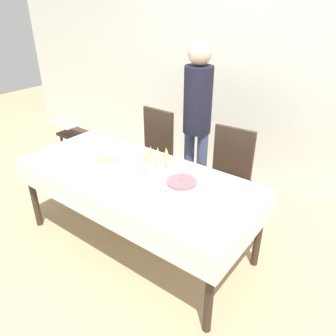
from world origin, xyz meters
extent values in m
plane|color=tan|center=(0.00, 0.00, 0.00)|extent=(12.00, 12.00, 0.00)
cube|color=silver|center=(0.00, 1.82, 1.35)|extent=(8.00, 0.05, 2.70)
cube|color=white|center=(0.00, 0.00, 0.72)|extent=(2.08, 0.91, 0.03)
cube|color=white|center=(0.00, 0.00, 0.63)|extent=(2.11, 0.94, 0.21)
cylinder|color=#38281E|center=(-0.98, -0.39, 0.35)|extent=(0.06, 0.06, 0.70)
cylinder|color=#38281E|center=(0.98, -0.39, 0.35)|extent=(0.06, 0.06, 0.70)
cylinder|color=#38281E|center=(-0.98, 0.39, 0.35)|extent=(0.06, 0.06, 0.70)
cylinder|color=#38281E|center=(0.98, 0.39, 0.35)|extent=(0.06, 0.06, 0.70)
cube|color=#38281E|center=(-0.47, 0.70, 0.45)|extent=(0.43, 0.43, 0.04)
cube|color=#38281E|center=(-0.46, 0.90, 0.72)|extent=(0.40, 0.05, 0.50)
cylinder|color=#38281E|center=(-0.29, 0.52, 0.22)|extent=(0.04, 0.04, 0.43)
cylinder|color=#38281E|center=(-0.65, 0.53, 0.22)|extent=(0.04, 0.04, 0.43)
cylinder|color=#38281E|center=(-0.28, 0.88, 0.22)|extent=(0.04, 0.04, 0.43)
cylinder|color=#38281E|center=(-0.64, 0.89, 0.22)|extent=(0.04, 0.04, 0.43)
cube|color=#38281E|center=(0.47, 0.70, 0.45)|extent=(0.45, 0.45, 0.04)
cube|color=#38281E|center=(0.45, 0.90, 0.72)|extent=(0.40, 0.06, 0.50)
cylinder|color=#38281E|center=(0.66, 0.54, 0.22)|extent=(0.04, 0.04, 0.43)
cylinder|color=#38281E|center=(0.30, 0.51, 0.22)|extent=(0.04, 0.04, 0.43)
cylinder|color=#38281E|center=(0.64, 0.90, 0.22)|extent=(0.04, 0.04, 0.43)
cylinder|color=#38281E|center=(0.28, 0.87, 0.22)|extent=(0.04, 0.04, 0.43)
cylinder|color=white|center=(0.49, -0.03, 0.78)|extent=(0.22, 0.22, 0.10)
cylinder|color=#D15B66|center=(0.49, -0.03, 0.84)|extent=(0.22, 0.22, 0.02)
cylinder|color=pink|center=(0.49, -0.03, 0.88)|extent=(0.01, 0.01, 0.06)
sphere|color=#F9CC4C|center=(0.49, -0.03, 0.92)|extent=(0.01, 0.01, 0.01)
cylinder|color=silver|center=(0.10, 0.16, 0.74)|extent=(0.31, 0.31, 0.01)
cylinder|color=silver|center=(0.17, 0.17, 0.74)|extent=(0.05, 0.05, 0.00)
cylinder|color=silver|center=(0.17, 0.17, 0.79)|extent=(0.01, 0.01, 0.08)
cone|color=#E0CC72|center=(0.17, 0.17, 0.87)|extent=(0.04, 0.04, 0.08)
cylinder|color=silver|center=(0.17, 0.23, 0.74)|extent=(0.05, 0.05, 0.00)
cylinder|color=silver|center=(0.17, 0.23, 0.79)|extent=(0.01, 0.01, 0.08)
cone|color=#E0CC72|center=(0.17, 0.23, 0.87)|extent=(0.04, 0.04, 0.08)
cylinder|color=silver|center=(0.13, 0.27, 0.74)|extent=(0.05, 0.05, 0.00)
cylinder|color=silver|center=(0.13, 0.27, 0.79)|extent=(0.01, 0.01, 0.08)
cone|color=#E0CC72|center=(0.13, 0.27, 0.87)|extent=(0.04, 0.04, 0.08)
cylinder|color=silver|center=(0.06, 0.23, 0.74)|extent=(0.05, 0.05, 0.00)
cylinder|color=silver|center=(0.06, 0.23, 0.79)|extent=(0.01, 0.01, 0.08)
cone|color=#E0CC72|center=(0.06, 0.23, 0.87)|extent=(0.04, 0.04, 0.08)
cylinder|color=silver|center=(0.00, 0.21, 0.74)|extent=(0.05, 0.05, 0.00)
cylinder|color=silver|center=(0.00, 0.21, 0.79)|extent=(0.01, 0.01, 0.08)
cone|color=#E0CC72|center=(0.00, 0.21, 0.87)|extent=(0.04, 0.04, 0.08)
cylinder|color=silver|center=(0.02, 0.13, 0.74)|extent=(0.05, 0.05, 0.00)
cylinder|color=silver|center=(0.02, 0.13, 0.79)|extent=(0.01, 0.01, 0.08)
cone|color=#E0CC72|center=(0.02, 0.13, 0.87)|extent=(0.04, 0.04, 0.08)
cylinder|color=silver|center=(0.04, 0.08, 0.74)|extent=(0.05, 0.05, 0.00)
cylinder|color=silver|center=(0.04, 0.08, 0.79)|extent=(0.01, 0.01, 0.08)
cone|color=#E0CC72|center=(0.04, 0.08, 0.87)|extent=(0.04, 0.04, 0.08)
cylinder|color=silver|center=(0.11, 0.05, 0.74)|extent=(0.05, 0.05, 0.00)
cylinder|color=silver|center=(0.11, 0.05, 0.79)|extent=(0.01, 0.01, 0.08)
cone|color=#E0CC72|center=(0.11, 0.05, 0.87)|extent=(0.04, 0.04, 0.08)
cylinder|color=silver|center=(0.16, 0.09, 0.74)|extent=(0.05, 0.05, 0.00)
cylinder|color=silver|center=(0.16, 0.09, 0.79)|extent=(0.01, 0.01, 0.08)
cone|color=#E0CC72|center=(0.16, 0.09, 0.87)|extent=(0.04, 0.04, 0.08)
cylinder|color=white|center=(-0.02, -0.14, 0.74)|extent=(0.25, 0.25, 0.01)
cylinder|color=white|center=(-0.02, -0.14, 0.74)|extent=(0.25, 0.25, 0.01)
cylinder|color=white|center=(-0.02, -0.14, 0.75)|extent=(0.25, 0.25, 0.01)
cylinder|color=white|center=(-0.02, -0.14, 0.76)|extent=(0.25, 0.25, 0.01)
cylinder|color=white|center=(-0.02, -0.14, 0.77)|extent=(0.25, 0.25, 0.01)
cylinder|color=white|center=(-0.02, -0.14, 0.77)|extent=(0.25, 0.25, 0.01)
cylinder|color=white|center=(-0.02, -0.14, 0.78)|extent=(0.25, 0.25, 0.01)
cube|color=silver|center=(0.45, -0.20, 0.74)|extent=(0.29, 0.13, 0.00)
cube|color=silver|center=(-0.31, -0.14, 0.74)|extent=(0.17, 0.07, 0.02)
cube|color=#E0D166|center=(-0.36, 0.03, 0.74)|extent=(0.15, 0.15, 0.01)
cylinder|color=#3F4C72|center=(-0.07, 0.93, 0.41)|extent=(0.11, 0.11, 0.82)
cylinder|color=#3F4C72|center=(0.09, 0.93, 0.41)|extent=(0.11, 0.11, 0.82)
cylinder|color=black|center=(0.01, 0.93, 1.15)|extent=(0.28, 0.28, 0.65)
sphere|color=#D8B293|center=(0.01, 0.93, 1.59)|extent=(0.22, 0.22, 0.22)
cube|color=#38281E|center=(-1.53, 0.56, 0.55)|extent=(0.30, 0.30, 0.03)
cube|color=silver|center=(-1.53, 0.46, 0.70)|extent=(0.33, 0.20, 0.02)
cylinder|color=#38281E|center=(-1.64, 0.45, 0.27)|extent=(0.03, 0.03, 0.54)
cylinder|color=#38281E|center=(-1.42, 0.45, 0.27)|extent=(0.03, 0.03, 0.54)
cylinder|color=#38281E|center=(-1.64, 0.67, 0.27)|extent=(0.03, 0.03, 0.54)
cylinder|color=#38281E|center=(-1.42, 0.67, 0.27)|extent=(0.03, 0.03, 0.54)
camera|label=1|loc=(1.66, -1.74, 2.06)|focal=35.00mm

